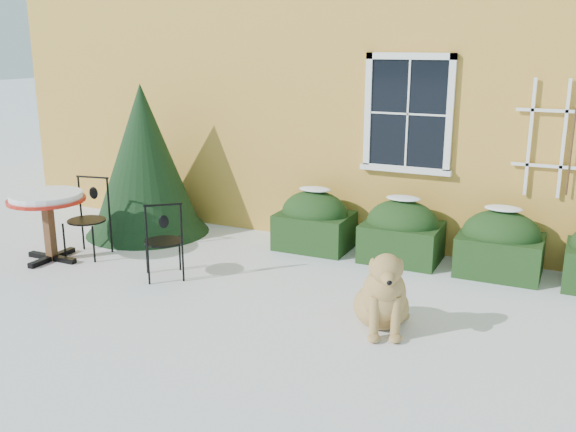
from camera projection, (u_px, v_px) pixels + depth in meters
The scene contains 8 objects.
ground at pixel (250, 316), 7.08m from camera, with size 80.00×80.00×0.00m, color white.
house at pixel (420, 27), 12.36m from camera, with size 12.40×8.40×6.40m.
hedge_row at pixel (449, 238), 8.53m from camera, with size 4.95×0.80×0.91m.
evergreen_shrub at pixel (145, 174), 9.97m from camera, with size 1.93×1.93×2.33m.
bistro_table at pixel (47, 204), 8.70m from camera, with size 1.03×1.03×0.96m.
patio_chair_near at pixel (164, 240), 8.09m from camera, with size 0.64×0.64×1.02m.
patio_chair_far at pixel (88, 217), 8.99m from camera, with size 0.57×0.56×1.10m.
dog at pixel (383, 297), 6.63m from camera, with size 0.79×1.03×0.93m.
Camera 1 is at (3.17, -5.75, 2.92)m, focal length 40.00 mm.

